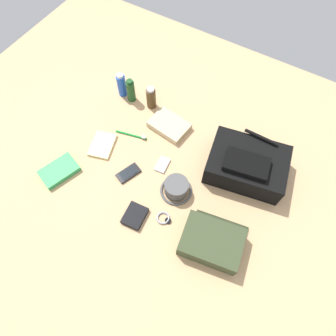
{
  "coord_description": "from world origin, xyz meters",
  "views": [
    {
      "loc": [
        0.34,
        -0.57,
        1.29
      ],
      "look_at": [
        0.0,
        0.0,
        0.04
      ],
      "focal_mm": 31.61,
      "sensor_mm": 36.0,
      "label": 1
    }
  ],
  "objects_px": {
    "cologne_bottle": "(151,98)",
    "folded_towel": "(169,125)",
    "backpack": "(247,165)",
    "wallet": "(135,216)",
    "deodorant_spray": "(122,85)",
    "shampoo_bottle": "(131,91)",
    "wristwatch": "(164,218)",
    "media_player": "(162,165)",
    "notepad": "(102,145)",
    "toothbrush": "(133,135)",
    "paperback_novel": "(59,171)",
    "bucket_hat": "(176,188)",
    "toiletry_pouch": "(212,241)",
    "cell_phone": "(128,173)"
  },
  "relations": [
    {
      "from": "cologne_bottle",
      "to": "folded_towel",
      "type": "relative_size",
      "value": 0.67
    },
    {
      "from": "backpack",
      "to": "wallet",
      "type": "bearing_deg",
      "value": -125.25
    },
    {
      "from": "deodorant_spray",
      "to": "wallet",
      "type": "bearing_deg",
      "value": -51.1
    },
    {
      "from": "shampoo_bottle",
      "to": "wristwatch",
      "type": "bearing_deg",
      "value": -44.66
    },
    {
      "from": "media_player",
      "to": "folded_towel",
      "type": "relative_size",
      "value": 0.45
    },
    {
      "from": "folded_towel",
      "to": "notepad",
      "type": "bearing_deg",
      "value": -130.47
    },
    {
      "from": "backpack",
      "to": "deodorant_spray",
      "type": "distance_m",
      "value": 0.8
    },
    {
      "from": "wallet",
      "to": "wristwatch",
      "type": "bearing_deg",
      "value": 20.7
    },
    {
      "from": "toothbrush",
      "to": "paperback_novel",
      "type": "bearing_deg",
      "value": -117.68
    },
    {
      "from": "folded_towel",
      "to": "bucket_hat",
      "type": "bearing_deg",
      "value": -54.29
    },
    {
      "from": "toothbrush",
      "to": "toiletry_pouch",
      "type": "bearing_deg",
      "value": -26.1
    },
    {
      "from": "cologne_bottle",
      "to": "folded_towel",
      "type": "xyz_separation_m",
      "value": [
        0.16,
        -0.08,
        -0.05
      ]
    },
    {
      "from": "cologne_bottle",
      "to": "shampoo_bottle",
      "type": "bearing_deg",
      "value": -172.48
    },
    {
      "from": "backpack",
      "to": "paperback_novel",
      "type": "xyz_separation_m",
      "value": [
        -0.77,
        -0.46,
        -0.06
      ]
    },
    {
      "from": "cell_phone",
      "to": "wallet",
      "type": "xyz_separation_m",
      "value": [
        0.15,
        -0.17,
        0.01
      ]
    },
    {
      "from": "shampoo_bottle",
      "to": "cologne_bottle",
      "type": "distance_m",
      "value": 0.12
    },
    {
      "from": "media_player",
      "to": "wallet",
      "type": "distance_m",
      "value": 0.29
    },
    {
      "from": "shampoo_bottle",
      "to": "cologne_bottle",
      "type": "bearing_deg",
      "value": 7.52
    },
    {
      "from": "cologne_bottle",
      "to": "wristwatch",
      "type": "relative_size",
      "value": 1.9
    },
    {
      "from": "notepad",
      "to": "toothbrush",
      "type": "bearing_deg",
      "value": 35.69
    },
    {
      "from": "cologne_bottle",
      "to": "toiletry_pouch",
      "type": "bearing_deg",
      "value": -39.48
    },
    {
      "from": "toothbrush",
      "to": "notepad",
      "type": "xyz_separation_m",
      "value": [
        -0.1,
        -0.13,
        0.0
      ]
    },
    {
      "from": "bucket_hat",
      "to": "paperback_novel",
      "type": "bearing_deg",
      "value": -159.3
    },
    {
      "from": "toiletry_pouch",
      "to": "wallet",
      "type": "xyz_separation_m",
      "value": [
        -0.35,
        -0.07,
        -0.03
      ]
    },
    {
      "from": "toiletry_pouch",
      "to": "folded_towel",
      "type": "height_order",
      "value": "toiletry_pouch"
    },
    {
      "from": "bucket_hat",
      "to": "notepad",
      "type": "bearing_deg",
      "value": 176.8
    },
    {
      "from": "shampoo_bottle",
      "to": "wallet",
      "type": "bearing_deg",
      "value": -54.94
    },
    {
      "from": "shampoo_bottle",
      "to": "cologne_bottle",
      "type": "relative_size",
      "value": 1.05
    },
    {
      "from": "paperback_novel",
      "to": "cell_phone",
      "type": "xyz_separation_m",
      "value": [
        0.29,
        0.16,
        -0.01
      ]
    },
    {
      "from": "deodorant_spray",
      "to": "bucket_hat",
      "type": "bearing_deg",
      "value": -33.38
    },
    {
      "from": "media_player",
      "to": "notepad",
      "type": "bearing_deg",
      "value": -169.55
    },
    {
      "from": "wristwatch",
      "to": "wallet",
      "type": "xyz_separation_m",
      "value": [
        -0.12,
        -0.06,
        0.01
      ]
    },
    {
      "from": "shampoo_bottle",
      "to": "toothbrush",
      "type": "xyz_separation_m",
      "value": [
        0.14,
        -0.21,
        -0.06
      ]
    },
    {
      "from": "bucket_hat",
      "to": "notepad",
      "type": "xyz_separation_m",
      "value": [
        -0.45,
        0.03,
        -0.03
      ]
    },
    {
      "from": "deodorant_spray",
      "to": "toothbrush",
      "type": "xyz_separation_m",
      "value": [
        0.21,
        -0.21,
        -0.06
      ]
    },
    {
      "from": "shampoo_bottle",
      "to": "notepad",
      "type": "height_order",
      "value": "shampoo_bottle"
    },
    {
      "from": "deodorant_spray",
      "to": "shampoo_bottle",
      "type": "distance_m",
      "value": 0.07
    },
    {
      "from": "wristwatch",
      "to": "media_player",
      "type": "bearing_deg",
      "value": 122.55
    },
    {
      "from": "shampoo_bottle",
      "to": "paperback_novel",
      "type": "distance_m",
      "value": 0.57
    },
    {
      "from": "wristwatch",
      "to": "toothbrush",
      "type": "bearing_deg",
      "value": 140.76
    },
    {
      "from": "toiletry_pouch",
      "to": "cologne_bottle",
      "type": "xyz_separation_m",
      "value": [
        -0.63,
        0.52,
        0.02
      ]
    },
    {
      "from": "deodorant_spray",
      "to": "paperback_novel",
      "type": "relative_size",
      "value": 0.7
    },
    {
      "from": "deodorant_spray",
      "to": "media_player",
      "type": "height_order",
      "value": "deodorant_spray"
    },
    {
      "from": "backpack",
      "to": "cell_phone",
      "type": "height_order",
      "value": "backpack"
    },
    {
      "from": "notepad",
      "to": "paperback_novel",
      "type": "bearing_deg",
      "value": -128.01
    },
    {
      "from": "cologne_bottle",
      "to": "cell_phone",
      "type": "height_order",
      "value": "cologne_bottle"
    },
    {
      "from": "cell_phone",
      "to": "toiletry_pouch",
      "type": "bearing_deg",
      "value": -11.38
    },
    {
      "from": "bucket_hat",
      "to": "notepad",
      "type": "relative_size",
      "value": 1.02
    },
    {
      "from": "toiletry_pouch",
      "to": "shampoo_bottle",
      "type": "relative_size",
      "value": 1.97
    },
    {
      "from": "cell_phone",
      "to": "notepad",
      "type": "relative_size",
      "value": 0.86
    }
  ]
}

